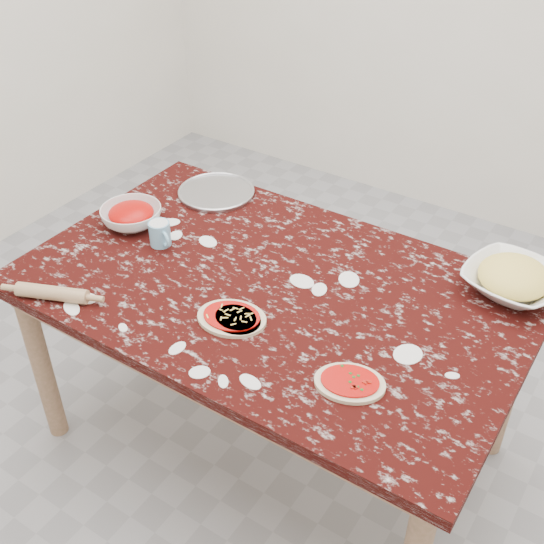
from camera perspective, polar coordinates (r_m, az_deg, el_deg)
The scene contains 10 objects.
ground at distance 2.68m, azimuth 0.00°, elevation -13.87°, with size 4.00×4.00×0.00m, color gray.
worktable at distance 2.21m, azimuth 0.00°, elevation -2.77°, with size 1.60×1.00×0.75m.
pizza_tray at distance 2.65m, azimuth -4.72°, elevation 6.71°, with size 0.29×0.29×0.01m, color #B2B2B7.
sauce_bowl at distance 2.49m, azimuth -11.78°, elevation 4.62°, with size 0.22×0.22×0.07m, color white.
cheese_bowl at distance 2.24m, azimuth 19.67°, elevation -0.79°, with size 0.30×0.30×0.07m, color white.
flour_mug at distance 2.35m, azimuth -9.42°, elevation 3.22°, with size 0.11×0.07×0.09m.
pizza_left at distance 2.02m, azimuth -3.42°, elevation -3.89°, with size 0.25×0.21×0.02m.
pizza_mid at distance 2.02m, azimuth -3.07°, elevation -4.05°, with size 0.18×0.16×0.02m.
pizza_right at distance 1.84m, azimuth 6.59°, elevation -9.28°, with size 0.23×0.20×0.02m.
rolling_pin at distance 2.20m, azimuth -18.08°, elevation -1.70°, with size 0.05×0.05×0.23m, color tan.
Camera 1 is at (0.94, -1.43, 2.07)m, focal length 44.57 mm.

